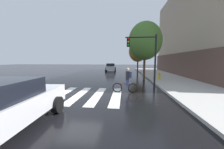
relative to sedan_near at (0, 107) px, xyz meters
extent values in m
plane|color=black|center=(0.86, 4.22, -0.82)|extent=(120.00, 120.00, 0.00)
cube|color=silver|center=(-1.60, 4.22, -0.81)|extent=(0.55, 4.01, 0.01)
cube|color=silver|center=(-0.41, 4.22, -0.81)|extent=(0.55, 4.01, 0.01)
cube|color=silver|center=(0.77, 4.22, -0.81)|extent=(0.55, 4.01, 0.01)
cube|color=silver|center=(1.96, 4.22, -0.81)|extent=(0.55, 4.01, 0.01)
cube|color=silver|center=(3.14, 4.22, -0.81)|extent=(0.55, 4.01, 0.01)
cube|color=#B7B7BC|center=(0.00, 0.04, -0.13)|extent=(2.12, 4.70, 0.70)
cylinder|color=black|center=(-1.05, 1.45, -0.48)|extent=(0.28, 0.69, 0.68)
cylinder|color=black|center=(0.87, 1.56, -0.48)|extent=(0.28, 0.69, 0.68)
cube|color=silver|center=(0.66, 22.79, -0.14)|extent=(2.12, 4.66, 0.69)
cube|color=black|center=(0.67, 22.64, 0.48)|extent=(1.77, 2.28, 0.54)
cylinder|color=black|center=(-0.38, 24.18, -0.48)|extent=(0.28, 0.69, 0.67)
cylinder|color=black|center=(1.52, 24.31, -0.48)|extent=(0.28, 0.69, 0.67)
cylinder|color=black|center=(-0.20, 21.28, -0.48)|extent=(0.28, 0.69, 0.67)
cylinder|color=black|center=(1.70, 21.40, -0.48)|extent=(0.28, 0.69, 0.67)
torus|color=black|center=(4.19, 5.07, -0.49)|extent=(0.66, 0.08, 0.66)
torus|color=black|center=(3.14, 5.10, -0.49)|extent=(0.66, 0.08, 0.66)
cylinder|color=red|center=(3.67, 5.08, -0.21)|extent=(0.89, 0.07, 0.05)
cylinder|color=red|center=(3.83, 5.08, -0.14)|extent=(0.04, 0.04, 0.45)
cube|color=#384772|center=(3.83, 5.08, -0.09)|extent=(0.21, 0.29, 0.56)
cube|color=#26262D|center=(3.83, 5.08, 0.36)|extent=(0.25, 0.37, 0.56)
sphere|color=tan|center=(3.83, 5.08, 0.76)|extent=(0.22, 0.22, 0.22)
cube|color=navy|center=(4.01, 5.07, 0.41)|extent=(0.17, 0.28, 0.40)
cylinder|color=black|center=(6.05, 7.05, 1.28)|extent=(0.14, 0.14, 4.20)
cylinder|color=black|center=(4.85, 7.05, 3.18)|extent=(2.40, 0.10, 0.10)
cube|color=black|center=(3.89, 7.05, 2.83)|extent=(0.24, 0.20, 0.76)
sphere|color=red|center=(3.89, 6.94, 3.07)|extent=(0.14, 0.14, 0.14)
sphere|color=gold|center=(3.89, 6.94, 2.83)|extent=(0.14, 0.14, 0.14)
sphere|color=green|center=(3.89, 6.94, 2.59)|extent=(0.14, 0.14, 0.14)
cylinder|color=gold|center=(7.36, 10.54, -0.35)|extent=(0.22, 0.22, 0.65)
sphere|color=gold|center=(7.36, 10.54, 0.02)|extent=(0.18, 0.18, 0.18)
cylinder|color=gold|center=(7.52, 10.54, -0.31)|extent=(0.12, 0.09, 0.09)
cylinder|color=#4C3823|center=(5.77, 10.73, 0.60)|extent=(0.24, 0.24, 2.85)
ellipsoid|color=#47722D|center=(5.77, 10.73, 3.44)|extent=(3.54, 3.54, 4.08)
cylinder|color=#4C3823|center=(5.86, 18.66, 0.43)|extent=(0.24, 0.24, 2.51)
ellipsoid|color=olive|center=(5.86, 18.66, 2.93)|extent=(3.12, 3.12, 3.59)
camera|label=1|loc=(3.64, -3.10, 1.35)|focal=19.69mm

